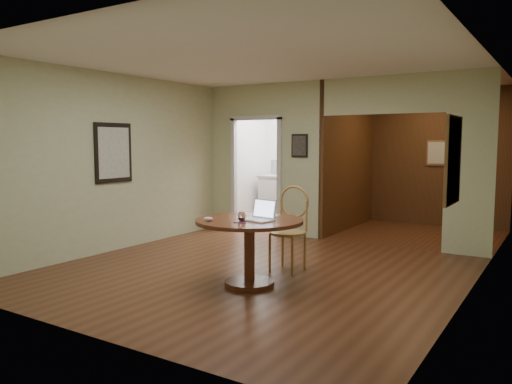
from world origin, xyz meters
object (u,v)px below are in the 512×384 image
Objects in this scene: dining_table at (249,236)px; open_laptop at (261,215)px; closed_laptop at (265,216)px; chair at (290,223)px.

open_laptop is (0.15, 0.01, 0.26)m from dining_table.
dining_table is at bearing -122.59° from closed_laptop.
dining_table is at bearing -165.42° from open_laptop.
chair is 0.67m from closed_laptop.
open_laptop is at bearing 5.42° from dining_table.
closed_laptop is at bearing 72.71° from dining_table.
dining_table is 3.44× the size of open_laptop.
open_laptop reaches higher than dining_table.
dining_table is 4.13× the size of closed_laptop.
dining_table is 0.33m from closed_laptop.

